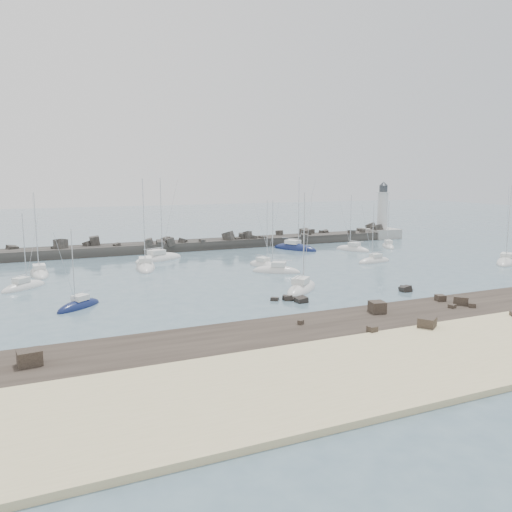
{
  "coord_description": "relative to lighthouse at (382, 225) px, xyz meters",
  "views": [
    {
      "loc": [
        -31.51,
        -62.38,
        15.15
      ],
      "look_at": [
        1.28,
        12.0,
        2.15
      ],
      "focal_mm": 35.0,
      "sensor_mm": 36.0,
      "label": 1
    }
  ],
  "objects": [
    {
      "name": "lighthouse",
      "position": [
        0.0,
        0.0,
        0.0
      ],
      "size": [
        7.0,
        7.0,
        14.6
      ],
      "color": "#999994",
      "rests_on": "ground"
    },
    {
      "name": "sailboat_9",
      "position": [
        -23.74,
        -28.59,
        -2.96
      ],
      "size": [
        7.33,
        3.04,
        11.36
      ],
      "color": "silver",
      "rests_on": "ground"
    },
    {
      "name": "sailboat_2",
      "position": [
        -74.66,
        -40.34,
        -2.96
      ],
      "size": [
        6.04,
        5.57,
        10.15
      ],
      "color": "#101A45",
      "rests_on": "ground"
    },
    {
      "name": "breakwater",
      "position": [
        -54.51,
        -0.01,
        -2.77
      ],
      "size": [
        115.0,
        7.27,
        5.2
      ],
      "color": "#292725",
      "rests_on": "ground"
    },
    {
      "name": "sailboat_6",
      "position": [
        -43.64,
        -24.9,
        -2.95
      ],
      "size": [
        4.26,
        8.03,
        12.23
      ],
      "color": "silver",
      "rests_on": "ground"
    },
    {
      "name": "sailboat_10",
      "position": [
        -19.1,
        -15.16,
        -2.94
      ],
      "size": [
        5.41,
        8.08,
        12.5
      ],
      "color": "silver",
      "rests_on": "ground"
    },
    {
      "name": "sailboat_7",
      "position": [
        -46.56,
        -43.05,
        -2.94
      ],
      "size": [
        8.39,
        8.09,
        14.22
      ],
      "color": "silver",
      "rests_on": "ground"
    },
    {
      "name": "ground",
      "position": [
        -47.0,
        -38.0,
        -3.09
      ],
      "size": [
        400.0,
        400.0,
        0.0
      ],
      "primitive_type": "plane",
      "color": "slate",
      "rests_on": "ground"
    },
    {
      "name": "sailboat_3",
      "position": [
        -62.41,
        -18.11,
        -2.94
      ],
      "size": [
        4.93,
        10.53,
        16.01
      ],
      "color": "silver",
      "rests_on": "ground"
    },
    {
      "name": "sailboat_0",
      "position": [
        -80.73,
        -26.72,
        -2.95
      ],
      "size": [
        6.65,
        6.2,
        11.23
      ],
      "color": "silver",
      "rests_on": "ground"
    },
    {
      "name": "sailboat_11",
      "position": [
        -2.96,
        -38.77,
        -2.95
      ],
      "size": [
        9.48,
        7.61,
        14.83
      ],
      "color": "silver",
      "rests_on": "ground"
    },
    {
      "name": "rock_shelf",
      "position": [
        -47.05,
        -60.0,
        -3.08
      ],
      "size": [
        140.0,
        12.0,
        1.94
      ],
      "color": "black",
      "rests_on": "ground"
    },
    {
      "name": "sailboat_1",
      "position": [
        -78.66,
        -17.11,
        -2.95
      ],
      "size": [
        3.25,
        8.88,
        13.83
      ],
      "color": "silver",
      "rests_on": "ground"
    },
    {
      "name": "sand_strip",
      "position": [
        -47.0,
        -70.0,
        -3.09
      ],
      "size": [
        140.0,
        14.0,
        1.0
      ],
      "primitive_type": "cube",
      "color": "beige",
      "rests_on": "ground"
    },
    {
      "name": "sailboat_4",
      "position": [
        -58.52,
        -10.89,
        -2.94
      ],
      "size": [
        10.56,
        7.16,
        16.11
      ],
      "color": "silver",
      "rests_on": "ground"
    },
    {
      "name": "sailboat_5",
      "position": [
        -43.99,
        -30.16,
        -2.94
      ],
      "size": [
        7.73,
        6.54,
        12.51
      ],
      "color": "silver",
      "rests_on": "ground"
    },
    {
      "name": "rock_cluster_near",
      "position": [
        -50.36,
        -47.4,
        -2.96
      ],
      "size": [
        3.98,
        3.89,
        1.11
      ],
      "color": "black",
      "rests_on": "ground"
    },
    {
      "name": "sailboat_8",
      "position": [
        -29.34,
        -9.01,
        -2.94
      ],
      "size": [
        7.77,
        10.59,
        16.32
      ],
      "color": "#101A45",
      "rests_on": "ground"
    },
    {
      "name": "rock_cluster_far",
      "position": [
        -33.74,
        -48.7,
        -3.02
      ],
      "size": [
        2.5,
        2.49,
        1.45
      ],
      "color": "black",
      "rests_on": "ground"
    },
    {
      "name": "sailboat_12",
      "position": [
        -9.53,
        -14.53,
        -2.94
      ],
      "size": [
        4.66,
        6.9,
        10.84
      ],
      "color": "silver",
      "rests_on": "ground"
    }
  ]
}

